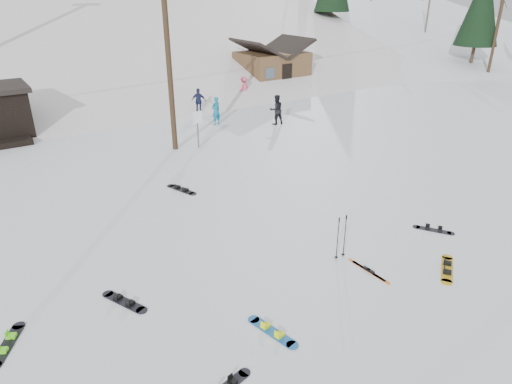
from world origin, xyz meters
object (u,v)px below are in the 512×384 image
cabin (272,68)px  hero_snowboard (272,331)px  utility_pole (168,52)px  hero_skis (369,271)px

cabin → hero_snowboard: cabin is taller
utility_pole → cabin: utility_pole is taller
hero_snowboard → hero_skis: size_ratio=0.98×
hero_snowboard → utility_pole: bearing=-26.9°
cabin → hero_skis: (-12.88, -23.01, -1.46)m
utility_pole → cabin: (13.00, 10.00, -3.20)m
utility_pole → cabin: 16.71m
hero_snowboard → hero_skis: (3.77, 0.53, -0.00)m
hero_snowboard → cabin: bearing=-47.1°
utility_pole → cabin: bearing=37.6°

